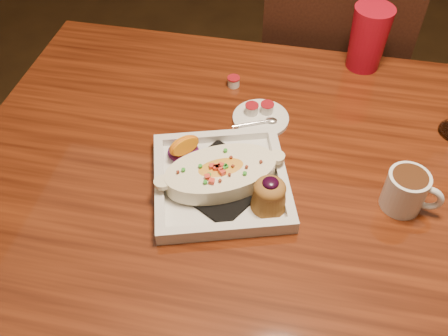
% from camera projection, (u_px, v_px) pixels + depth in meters
% --- Properties ---
extents(floor, '(7.00, 7.00, 0.00)m').
position_uv_depth(floor, '(289.00, 336.00, 1.56)').
color(floor, '#322210').
rests_on(floor, ground).
extents(table, '(1.50, 0.90, 0.75)m').
position_uv_depth(table, '(318.00, 207.00, 1.07)').
color(table, maroon).
rests_on(table, floor).
extents(chair_far, '(0.42, 0.42, 0.93)m').
position_uv_depth(chair_far, '(326.00, 83.00, 1.60)').
color(chair_far, black).
rests_on(chair_far, floor).
extents(plate, '(0.32, 0.32, 0.08)m').
position_uv_depth(plate, '(225.00, 178.00, 0.96)').
color(plate, white).
rests_on(plate, table).
extents(coffee_mug, '(0.11, 0.08, 0.08)m').
position_uv_depth(coffee_mug, '(407.00, 190.00, 0.92)').
color(coffee_mug, white).
rests_on(coffee_mug, table).
extents(saucer, '(0.13, 0.13, 0.09)m').
position_uv_depth(saucer, '(260.00, 117.00, 1.11)').
color(saucer, white).
rests_on(saucer, table).
extents(creamer_loose, '(0.03, 0.03, 0.02)m').
position_uv_depth(creamer_loose, '(234.00, 81.00, 1.20)').
color(creamer_loose, silver).
rests_on(creamer_loose, table).
extents(red_tumbler, '(0.10, 0.10, 0.16)m').
position_uv_depth(red_tumbler, '(368.00, 38.00, 1.20)').
color(red_tumbler, '#B00C1F').
rests_on(red_tumbler, table).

